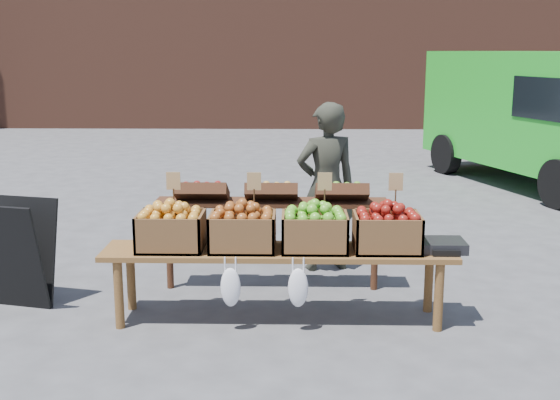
# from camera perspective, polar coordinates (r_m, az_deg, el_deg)

# --- Properties ---
(ground) EXTENTS (80.00, 80.00, 0.00)m
(ground) POSITION_cam_1_polar(r_m,az_deg,el_deg) (5.96, 7.33, -8.30)
(ground) COLOR #4B4B4D
(delivery_van) EXTENTS (3.47, 4.99, 2.04)m
(delivery_van) POSITION_cam_1_polar(r_m,az_deg,el_deg) (11.54, 21.05, 6.11)
(delivery_van) COLOR green
(delivery_van) RESTS_ON ground
(vendor) EXTENTS (0.67, 0.54, 1.60)m
(vendor) POSITION_cam_1_polar(r_m,az_deg,el_deg) (6.63, 3.77, 1.06)
(vendor) COLOR #292A21
(vendor) RESTS_ON ground
(chalkboard_sign) EXTENTS (0.65, 0.45, 0.90)m
(chalkboard_sign) POSITION_cam_1_polar(r_m,az_deg,el_deg) (6.11, -20.70, -4.06)
(chalkboard_sign) COLOR black
(chalkboard_sign) RESTS_ON ground
(back_table) EXTENTS (2.10, 0.44, 1.04)m
(back_table) POSITION_cam_1_polar(r_m,az_deg,el_deg) (6.10, -0.68, -2.59)
(back_table) COLOR #3D2113
(back_table) RESTS_ON ground
(display_bench) EXTENTS (2.70, 0.56, 0.57)m
(display_bench) POSITION_cam_1_polar(r_m,az_deg,el_deg) (5.48, -0.11, -6.89)
(display_bench) COLOR brown
(display_bench) RESTS_ON ground
(crate_golden_apples) EXTENTS (0.50, 0.40, 0.28)m
(crate_golden_apples) POSITION_cam_1_polar(r_m,az_deg,el_deg) (5.44, -8.85, -2.51)
(crate_golden_apples) COLOR #B1901F
(crate_golden_apples) RESTS_ON display_bench
(crate_russet_pears) EXTENTS (0.50, 0.40, 0.28)m
(crate_russet_pears) POSITION_cam_1_polar(r_m,az_deg,el_deg) (5.37, -3.05, -2.57)
(crate_russet_pears) COLOR #964117
(crate_russet_pears) RESTS_ON display_bench
(crate_red_apples) EXTENTS (0.50, 0.40, 0.28)m
(crate_red_apples) POSITION_cam_1_polar(r_m,az_deg,el_deg) (5.36, 2.83, -2.60)
(crate_red_apples) COLOR #359914
(crate_red_apples) RESTS_ON display_bench
(crate_green_apples) EXTENTS (0.50, 0.40, 0.28)m
(crate_green_apples) POSITION_cam_1_polar(r_m,az_deg,el_deg) (5.40, 8.68, -2.61)
(crate_green_apples) COLOR #6D0004
(crate_green_apples) RESTS_ON display_bench
(weighing_scale) EXTENTS (0.34, 0.30, 0.08)m
(weighing_scale) POSITION_cam_1_polar(r_m,az_deg,el_deg) (5.50, 13.05, -3.60)
(weighing_scale) COLOR black
(weighing_scale) RESTS_ON display_bench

